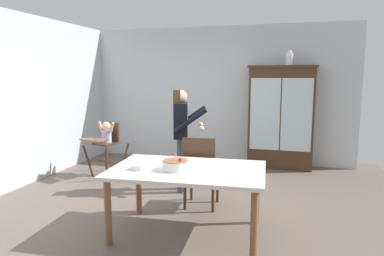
# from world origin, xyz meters

# --- Properties ---
(ground_plane) EXTENTS (6.24, 6.24, 0.00)m
(ground_plane) POSITION_xyz_m (0.00, 0.00, 0.00)
(ground_plane) COLOR #66564C
(wall_back) EXTENTS (5.32, 0.06, 2.70)m
(wall_back) POSITION_xyz_m (0.00, 2.63, 1.35)
(wall_back) COLOR silver
(wall_back) RESTS_ON ground_plane
(wall_left) EXTENTS (0.06, 5.32, 2.70)m
(wall_left) POSITION_xyz_m (-2.63, 0.00, 1.35)
(wall_left) COLOR silver
(wall_left) RESTS_ON ground_plane
(china_cabinet) EXTENTS (1.23, 0.48, 1.92)m
(china_cabinet) POSITION_xyz_m (1.26, 2.37, 0.97)
(china_cabinet) COLOR #422819
(china_cabinet) RESTS_ON ground_plane
(ceramic_vase) EXTENTS (0.13, 0.13, 0.27)m
(ceramic_vase) POSITION_xyz_m (1.37, 2.37, 2.04)
(ceramic_vase) COLOR white
(ceramic_vase) RESTS_ON china_cabinet
(high_chair_with_toddler) EXTENTS (0.71, 0.79, 0.95)m
(high_chair_with_toddler) POSITION_xyz_m (-1.63, 0.99, 0.65)
(high_chair_with_toddler) COLOR #422819
(high_chair_with_toddler) RESTS_ON ground_plane
(adult_person) EXTENTS (0.60, 0.59, 1.53)m
(adult_person) POSITION_xyz_m (-0.13, 0.56, 0.97)
(adult_person) COLOR #33425B
(adult_person) RESTS_ON ground_plane
(dining_table) EXTENTS (1.71, 1.15, 0.74)m
(dining_table) POSITION_xyz_m (0.37, -0.79, 0.66)
(dining_table) COLOR silver
(dining_table) RESTS_ON ground_plane
(birthday_cake) EXTENTS (0.28, 0.28, 0.19)m
(birthday_cake) POSITION_xyz_m (0.27, -0.89, 0.79)
(birthday_cake) COLOR white
(birthday_cake) RESTS_ON dining_table
(serving_bowl) EXTENTS (0.18, 0.18, 0.05)m
(serving_bowl) POSITION_xyz_m (-0.11, -0.97, 0.77)
(serving_bowl) COLOR silver
(serving_bowl) RESTS_ON dining_table
(dining_chair_far_side) EXTENTS (0.46, 0.46, 0.96)m
(dining_chair_far_side) POSITION_xyz_m (0.32, -0.05, 0.56)
(dining_chair_far_side) COLOR #422819
(dining_chair_far_side) RESTS_ON ground_plane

